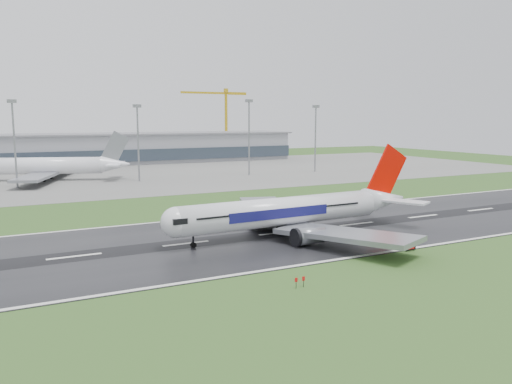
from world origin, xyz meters
TOP-DOWN VIEW (x-y plane):
  - ground at (0.00, 0.00)m, footprint 520.00×520.00m
  - runway at (0.00, 0.00)m, footprint 400.00×45.00m
  - apron at (0.00, 125.00)m, footprint 400.00×130.00m
  - terminal at (0.00, 185.00)m, footprint 240.00×36.00m
  - main_airliner at (22.96, -2.70)m, footprint 59.46×56.83m
  - parked_airliner at (-15.03, 118.36)m, footprint 77.27×74.74m
  - tower_crane at (95.21, 200.00)m, footprint 42.10×2.73m
  - runway_sign at (34.00, -23.02)m, footprint 2.30×0.79m
  - floodmast_2 at (-25.64, 100.00)m, footprint 0.64×0.64m
  - floodmast_3 at (16.06, 100.00)m, footprint 0.64×0.64m
  - floodmast_4 at (62.07, 100.00)m, footprint 0.64×0.64m
  - floodmast_5 at (94.71, 100.00)m, footprint 0.64×0.64m

SIDE VIEW (x-z plane):
  - ground at x=0.00m, z-range 0.00..0.00m
  - apron at x=0.00m, z-range 0.00..0.08m
  - runway at x=0.00m, z-range 0.00..0.10m
  - runway_sign at x=34.00m, z-range 0.00..1.04m
  - terminal at x=0.00m, z-range 0.00..15.00m
  - main_airliner at x=22.96m, z-range 0.10..17.04m
  - parked_airliner at x=-15.03m, z-range 0.08..18.08m
  - floodmast_3 at x=16.06m, z-range 0.00..27.44m
  - floodmast_5 at x=94.71m, z-range 0.00..28.09m
  - floodmast_2 at x=-25.64m, z-range 0.00..28.56m
  - floodmast_4 at x=62.07m, z-range 0.00..30.03m
  - tower_crane at x=95.21m, z-range 0.00..41.75m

